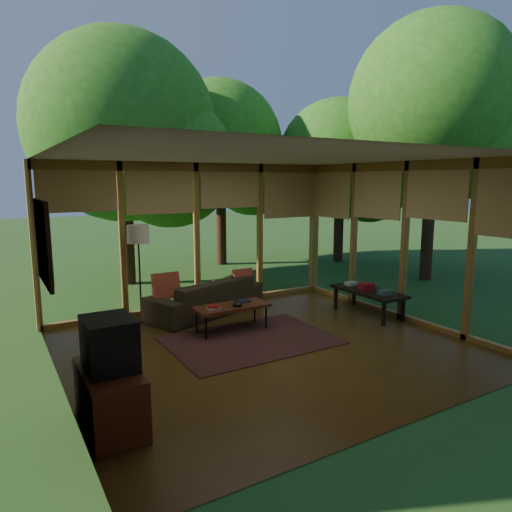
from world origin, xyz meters
TOP-DOWN VIEW (x-y plane):
  - floor at (0.00, 0.00)m, footprint 5.50×5.50m
  - ceiling at (0.00, 0.00)m, footprint 5.50×5.50m
  - wall_left at (-2.75, 0.00)m, footprint 0.04×5.00m
  - wall_front at (0.00, -2.50)m, footprint 5.50×0.04m
  - window_wall_back at (0.00, 2.50)m, footprint 5.50×0.12m
  - window_wall_right at (2.75, 0.00)m, footprint 0.12×5.00m
  - exterior_lawn at (8.00, 8.00)m, footprint 40.00×40.00m
  - tree_nw at (-0.56, 5.26)m, footprint 4.21×4.21m
  - tree_ne at (2.43, 6.46)m, footprint 3.56×3.56m
  - tree_se at (5.68, 1.95)m, footprint 3.84×3.84m
  - tree_far at (5.53, 5.04)m, footprint 3.41×3.41m
  - rug at (-0.08, 0.36)m, footprint 2.43×1.72m
  - sofa at (-0.07, 2.00)m, footprint 2.35×1.50m
  - pillow_left at (-0.82, 1.95)m, footprint 0.45×0.24m
  - pillow_right at (0.68, 1.95)m, footprint 0.37×0.20m
  - ct_book_lower at (-0.46, 0.85)m, footprint 0.19×0.15m
  - ct_book_upper at (-0.46, 0.85)m, footprint 0.20×0.18m
  - ct_book_side at (0.14, 0.98)m, footprint 0.22×0.18m
  - ct_bowl at (-0.06, 0.80)m, footprint 0.16×0.16m
  - media_cabinet at (-2.47, -1.06)m, footprint 0.50×1.00m
  - television at (-2.45, -1.06)m, footprint 0.45×0.55m
  - console_book_a at (2.40, 0.05)m, footprint 0.24×0.19m
  - console_book_b at (2.40, 0.50)m, footprint 0.28×0.23m
  - console_book_c at (2.40, 0.90)m, footprint 0.24×0.19m
  - floor_lamp at (-1.20, 2.17)m, footprint 0.36×0.36m
  - coffee_table at (-0.11, 0.90)m, footprint 1.20×0.50m
  - side_console at (2.40, 0.45)m, footprint 0.60×1.40m
  - wall_painting at (-2.71, 1.40)m, footprint 0.06×1.35m

SIDE VIEW (x-z plane):
  - exterior_lawn at x=8.00m, z-range -0.01..-0.01m
  - floor at x=0.00m, z-range 0.00..0.00m
  - rug at x=-0.08m, z-range 0.00..0.01m
  - media_cabinet at x=-2.47m, z-range 0.00..0.60m
  - sofa at x=-0.07m, z-range 0.00..0.64m
  - coffee_table at x=-0.11m, z-range 0.18..0.60m
  - side_console at x=2.40m, z-range 0.18..0.64m
  - ct_book_lower at x=-0.46m, z-range 0.42..0.45m
  - ct_book_side at x=0.14m, z-range 0.42..0.46m
  - ct_bowl at x=-0.06m, z-range 0.42..0.50m
  - ct_book_upper at x=-0.46m, z-range 0.45..0.48m
  - console_book_c at x=2.40m, z-range 0.46..0.51m
  - console_book_a at x=2.40m, z-range 0.46..0.53m
  - console_book_b at x=2.40m, z-range 0.45..0.57m
  - pillow_right at x=0.68m, z-range 0.37..0.76m
  - pillow_left at x=-0.82m, z-range 0.37..0.84m
  - television at x=-2.45m, z-range 0.60..1.10m
  - wall_left at x=-2.75m, z-range 0.00..2.70m
  - wall_front at x=0.00m, z-range 0.00..2.70m
  - window_wall_back at x=0.00m, z-range 0.00..2.70m
  - window_wall_right at x=2.75m, z-range 0.00..2.70m
  - floor_lamp at x=-1.20m, z-range 0.58..2.23m
  - wall_painting at x=-2.71m, z-range 0.98..2.12m
  - ceiling at x=0.00m, z-range 2.70..2.70m
  - tree_far at x=5.53m, z-range 0.64..5.35m
  - tree_ne at x=2.43m, z-range 0.79..5.94m
  - tree_nw at x=-0.56m, z-range 0.72..6.38m
  - tree_se at x=5.68m, z-range 1.12..7.23m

